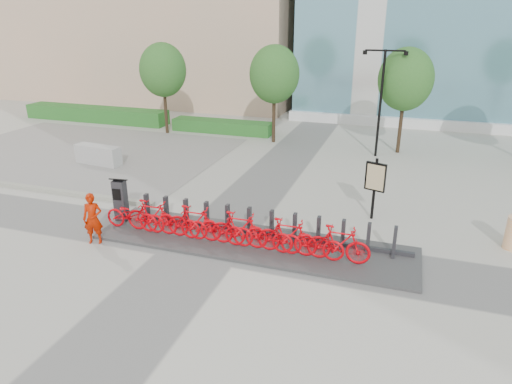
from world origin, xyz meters
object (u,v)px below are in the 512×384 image
(kiosk, at_px, (120,199))
(worker_red, at_px, (93,219))
(bike_0, at_px, (132,215))
(map_sign, at_px, (375,180))
(jersey_barrier, at_px, (98,155))

(kiosk, xyz_separation_m, worker_red, (0.09, -1.55, -0.01))
(bike_0, bearing_deg, map_sign, -64.48)
(jersey_barrier, height_order, map_sign, map_sign)
(worker_red, bearing_deg, kiosk, 71.95)
(jersey_barrier, relative_size, map_sign, 1.08)
(bike_0, height_order, worker_red, worker_red)
(kiosk, bearing_deg, bike_0, -41.78)
(worker_red, relative_size, jersey_barrier, 0.69)
(jersey_barrier, bearing_deg, kiosk, -41.33)
(bike_0, xyz_separation_m, map_sign, (7.10, 3.39, 0.84))
(kiosk, distance_m, map_sign, 8.36)
(jersey_barrier, bearing_deg, bike_0, -39.92)
(map_sign, bearing_deg, jersey_barrier, -171.38)
(map_sign, bearing_deg, kiosk, -140.90)
(jersey_barrier, distance_m, map_sign, 12.76)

